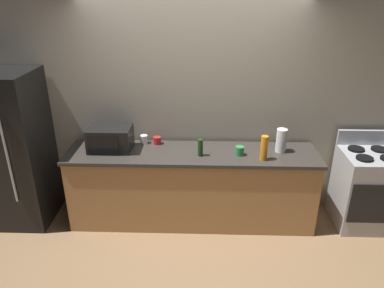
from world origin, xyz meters
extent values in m
plane|color=#93704C|center=(0.00, 0.00, 0.00)|extent=(8.00, 8.00, 0.00)
cube|color=#B2A893|center=(0.00, 0.81, 1.35)|extent=(6.40, 0.10, 2.70)
cube|color=#B27F4C|center=(0.00, 0.40, 0.43)|extent=(2.80, 0.60, 0.86)
cube|color=#38332D|center=(0.00, 0.40, 0.88)|extent=(2.84, 0.64, 0.04)
cube|color=black|center=(-2.05, 0.40, 0.90)|extent=(0.72, 0.70, 1.80)
cylinder|color=silver|center=(-1.91, 0.03, 1.00)|extent=(0.02, 0.02, 1.10)
cube|color=#B7BABF|center=(2.00, 0.40, 0.45)|extent=(0.60, 0.60, 0.90)
cube|color=black|center=(2.00, 0.10, 0.45)|extent=(0.55, 0.02, 0.48)
cube|color=#B7BABF|center=(2.00, 0.68, 0.99)|extent=(0.60, 0.04, 0.18)
cylinder|color=black|center=(1.87, 0.28, 0.91)|extent=(0.18, 0.18, 0.02)
cylinder|color=black|center=(1.87, 0.52, 0.91)|extent=(0.18, 0.18, 0.02)
cylinder|color=black|center=(2.13, 0.52, 0.91)|extent=(0.18, 0.18, 0.02)
cube|color=black|center=(-0.93, 0.45, 1.04)|extent=(0.48, 0.34, 0.27)
cube|color=black|center=(-0.97, 0.28, 1.04)|extent=(0.34, 0.01, 0.21)
cylinder|color=white|center=(1.00, 0.45, 1.04)|extent=(0.12, 0.12, 0.27)
cylinder|color=orange|center=(0.77, 0.24, 1.04)|extent=(0.08, 0.08, 0.27)
cylinder|color=#1E3F19|center=(0.09, 0.31, 1.00)|extent=(0.06, 0.06, 0.19)
cylinder|color=white|center=(-0.58, 0.63, 0.95)|extent=(0.09, 0.09, 0.10)
cylinder|color=red|center=(-0.42, 0.62, 0.94)|extent=(0.09, 0.09, 0.09)
cylinder|color=#2D8C47|center=(0.53, 0.34, 0.95)|extent=(0.10, 0.10, 0.10)
camera|label=1|loc=(0.12, -3.30, 2.65)|focal=34.04mm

